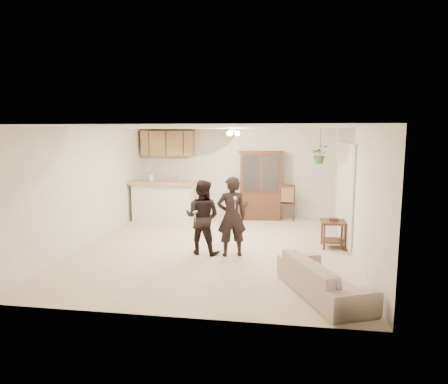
# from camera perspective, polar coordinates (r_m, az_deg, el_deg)

# --- Properties ---
(floor) EXTENTS (6.50, 6.50, 0.00)m
(floor) POSITION_cam_1_polar(r_m,az_deg,el_deg) (8.49, -1.28, -7.91)
(floor) COLOR beige
(floor) RESTS_ON ground
(ceiling) EXTENTS (5.50, 6.50, 0.02)m
(ceiling) POSITION_cam_1_polar(r_m,az_deg,el_deg) (8.15, -1.33, 9.21)
(ceiling) COLOR white
(ceiling) RESTS_ON wall_back
(wall_back) EXTENTS (5.50, 0.02, 2.50)m
(wall_back) POSITION_cam_1_polar(r_m,az_deg,el_deg) (11.42, 1.50, 2.71)
(wall_back) COLOR silver
(wall_back) RESTS_ON ground
(wall_front) EXTENTS (5.50, 0.02, 2.50)m
(wall_front) POSITION_cam_1_polar(r_m,az_deg,el_deg) (5.11, -7.59, -4.54)
(wall_front) COLOR silver
(wall_front) RESTS_ON ground
(wall_left) EXTENTS (0.02, 6.50, 2.50)m
(wall_left) POSITION_cam_1_polar(r_m,az_deg,el_deg) (9.11, -18.60, 0.81)
(wall_left) COLOR silver
(wall_left) RESTS_ON ground
(wall_right) EXTENTS (0.02, 6.50, 2.50)m
(wall_right) POSITION_cam_1_polar(r_m,az_deg,el_deg) (8.22, 17.94, 0.05)
(wall_right) COLOR silver
(wall_right) RESTS_ON ground
(breakfast_bar) EXTENTS (1.60, 0.55, 1.00)m
(breakfast_bar) POSITION_cam_1_polar(r_m,az_deg,el_deg) (11.04, -8.68, -1.52)
(breakfast_bar) COLOR white
(breakfast_bar) RESTS_ON floor
(bar_top) EXTENTS (1.75, 0.70, 0.08)m
(bar_top) POSITION_cam_1_polar(r_m,az_deg,el_deg) (10.96, -8.74, 1.32)
(bar_top) COLOR tan
(bar_top) RESTS_ON breakfast_bar
(upper_cabinets) EXTENTS (1.50, 0.34, 0.70)m
(upper_cabinets) POSITION_cam_1_polar(r_m,az_deg,el_deg) (11.58, -8.04, 6.92)
(upper_cabinets) COLOR olive
(upper_cabinets) RESTS_ON wall_back
(vertical_blinds) EXTENTS (0.06, 2.30, 2.10)m
(vertical_blinds) POSITION_cam_1_polar(r_m,az_deg,el_deg) (9.12, 16.75, -0.06)
(vertical_blinds) COLOR beige
(vertical_blinds) RESTS_ON wall_right
(ceiling_fixture) EXTENTS (0.36, 0.36, 0.20)m
(ceiling_fixture) POSITION_cam_1_polar(r_m,az_deg,el_deg) (9.31, 1.18, 8.50)
(ceiling_fixture) COLOR beige
(ceiling_fixture) RESTS_ON ceiling
(hanging_plant) EXTENTS (0.43, 0.37, 0.48)m
(hanging_plant) POSITION_cam_1_polar(r_m,az_deg,el_deg) (10.48, 13.55, 5.25)
(hanging_plant) COLOR #2B6127
(hanging_plant) RESTS_ON ceiling
(plant_cord) EXTENTS (0.01, 0.01, 0.65)m
(plant_cord) POSITION_cam_1_polar(r_m,az_deg,el_deg) (10.47, 13.61, 7.03)
(plant_cord) COLOR black
(plant_cord) RESTS_ON ceiling
(sofa) EXTENTS (1.42, 2.01, 0.73)m
(sofa) POSITION_cam_1_polar(r_m,az_deg,el_deg) (6.19, 14.01, -10.92)
(sofa) COLOR beige
(sofa) RESTS_ON floor
(adult) EXTENTS (0.76, 0.61, 1.80)m
(adult) POSITION_cam_1_polar(r_m,az_deg,el_deg) (7.73, 1.09, -2.68)
(adult) COLOR black
(adult) RESTS_ON floor
(child) EXTENTS (0.74, 0.63, 1.35)m
(child) POSITION_cam_1_polar(r_m,az_deg,el_deg) (7.93, -3.12, -4.06)
(child) COLOR black
(child) RESTS_ON floor
(china_hutch) EXTENTS (1.22, 0.51, 1.90)m
(china_hutch) POSITION_cam_1_polar(r_m,az_deg,el_deg) (11.11, 5.25, 0.89)
(china_hutch) COLOR #331D12
(china_hutch) RESTS_ON floor
(side_table) EXTENTS (0.53, 0.53, 0.64)m
(side_table) POSITION_cam_1_polar(r_m,az_deg,el_deg) (8.70, 15.34, -5.79)
(side_table) COLOR #331D12
(side_table) RESTS_ON floor
(chair_bar) EXTENTS (0.49, 0.49, 0.95)m
(chair_bar) POSITION_cam_1_polar(r_m,az_deg,el_deg) (11.61, -11.03, -2.24)
(chair_bar) COLOR #331D12
(chair_bar) RESTS_ON floor
(chair_hutch_left) EXTENTS (0.67, 0.67, 1.09)m
(chair_hutch_left) POSITION_cam_1_polar(r_m,az_deg,el_deg) (11.16, 2.53, -2.32)
(chair_hutch_left) COLOR #331D12
(chair_hutch_left) RESTS_ON floor
(chair_hutch_right) EXTENTS (0.46, 0.46, 1.02)m
(chair_hutch_right) POSITION_cam_1_polar(r_m,az_deg,el_deg) (11.21, 8.96, -2.48)
(chair_hutch_right) COLOR #331D12
(chair_hutch_right) RESTS_ON floor
(controller_adult) EXTENTS (0.08, 0.14, 0.04)m
(controller_adult) POSITION_cam_1_polar(r_m,az_deg,el_deg) (7.32, 1.61, -0.87)
(controller_adult) COLOR white
(controller_adult) RESTS_ON adult
(controller_child) EXTENTS (0.06, 0.13, 0.04)m
(controller_child) POSITION_cam_1_polar(r_m,az_deg,el_deg) (7.57, -4.13, -2.85)
(controller_child) COLOR white
(controller_child) RESTS_ON child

